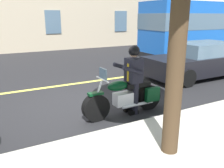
% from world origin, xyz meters
% --- Properties ---
extents(ground_plane, '(80.00, 80.00, 0.00)m').
position_xyz_m(ground_plane, '(0.00, 0.00, 0.00)').
color(ground_plane, black).
extents(lane_center_stripe, '(60.00, 0.16, 0.01)m').
position_xyz_m(lane_center_stripe, '(0.00, -2.00, 0.01)').
color(lane_center_stripe, '#E5DB4C').
rests_on(lane_center_stripe, ground_plane).
extents(motorcycle_main, '(2.21, 0.61, 1.26)m').
position_xyz_m(motorcycle_main, '(-0.82, 1.24, 0.45)').
color(motorcycle_main, black).
rests_on(motorcycle_main, ground_plane).
extents(rider_main, '(0.62, 0.55, 1.74)m').
position_xyz_m(rider_main, '(-1.01, 1.23, 1.04)').
color(rider_main, black).
rests_on(rider_main, ground_plane).
extents(bus_near, '(11.05, 2.70, 3.30)m').
position_xyz_m(bus_near, '(-11.54, -4.76, 1.87)').
color(bus_near, blue).
rests_on(bus_near, ground_plane).
extents(car_silver, '(4.60, 1.92, 1.40)m').
position_xyz_m(car_silver, '(-5.45, -0.61, 0.69)').
color(car_silver, black).
rests_on(car_silver, ground_plane).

